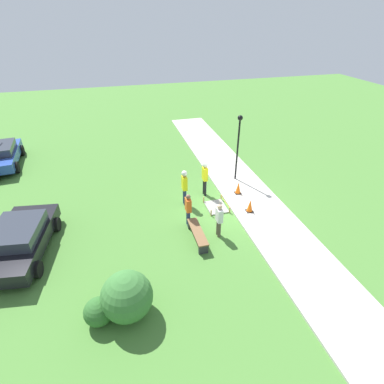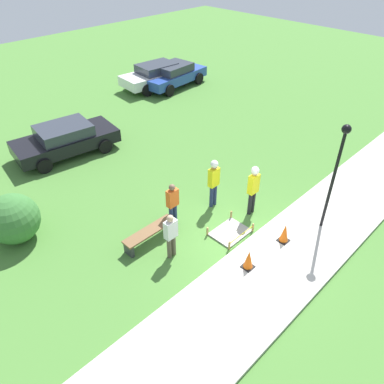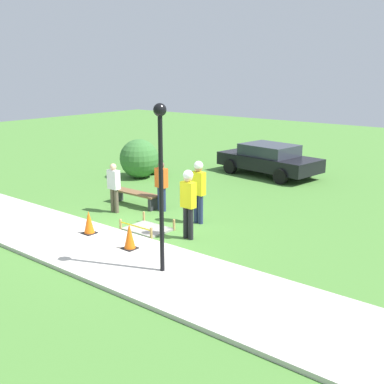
% 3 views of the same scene
% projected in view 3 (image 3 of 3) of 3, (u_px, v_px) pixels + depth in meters
% --- Properties ---
extents(ground_plane, '(60.00, 60.00, 0.00)m').
position_uv_depth(ground_plane, '(130.00, 236.00, 13.43)').
color(ground_plane, '#477A33').
extents(sidewalk, '(28.00, 2.73, 0.10)m').
position_uv_depth(sidewalk, '(91.00, 248.00, 12.39)').
color(sidewalk, '#BCB7AD').
rests_on(sidewalk, ground_plane).
extents(wet_concrete_patch, '(1.27, 1.00, 0.33)m').
position_uv_depth(wet_concrete_patch, '(147.00, 229.00, 13.86)').
color(wet_concrete_patch, gray).
rests_on(wet_concrete_patch, ground_plane).
extents(traffic_cone_near_patch, '(0.34, 0.34, 0.65)m').
position_uv_depth(traffic_cone_near_patch, '(89.00, 222.00, 13.23)').
color(traffic_cone_near_patch, black).
rests_on(traffic_cone_near_patch, sidewalk).
extents(traffic_cone_far_patch, '(0.34, 0.34, 0.67)m').
position_uv_depth(traffic_cone_far_patch, '(130.00, 236.00, 12.10)').
color(traffic_cone_far_patch, black).
rests_on(traffic_cone_far_patch, sidewalk).
extents(park_bench, '(1.91, 0.44, 0.48)m').
position_uv_depth(park_bench, '(135.00, 196.00, 16.28)').
color(park_bench, '#2D2D33').
rests_on(park_bench, ground_plane).
extents(worker_supervisor, '(0.40, 0.28, 1.91)m').
position_uv_depth(worker_supervisor, '(198.00, 186.00, 14.23)').
color(worker_supervisor, navy).
rests_on(worker_supervisor, ground_plane).
extents(worker_assistant, '(0.40, 0.28, 1.93)m').
position_uv_depth(worker_assistant, '(188.00, 197.00, 12.90)').
color(worker_assistant, black).
rests_on(worker_assistant, ground_plane).
extents(bystander_in_orange_shirt, '(0.40, 0.22, 1.64)m').
position_uv_depth(bystander_in_orange_shirt, '(161.00, 183.00, 15.54)').
color(bystander_in_orange_shirt, navy).
rests_on(bystander_in_orange_shirt, ground_plane).
extents(bystander_in_gray_shirt, '(0.40, 0.22, 1.61)m').
position_uv_depth(bystander_in_gray_shirt, '(114.00, 185.00, 15.38)').
color(bystander_in_gray_shirt, brown).
rests_on(bystander_in_gray_shirt, ground_plane).
extents(lamppost_near, '(0.28, 0.28, 3.74)m').
position_uv_depth(lamppost_near, '(161.00, 164.00, 10.26)').
color(lamppost_near, black).
rests_on(lamppost_near, sidewalk).
extents(parked_car_black, '(4.65, 2.62, 1.35)m').
position_uv_depth(parked_car_black, '(269.00, 159.00, 20.84)').
color(parked_car_black, black).
rests_on(parked_car_black, ground_plane).
extents(shrub_rounded_near, '(0.92, 0.92, 0.92)m').
position_uv_depth(shrub_rounded_near, '(153.00, 164.00, 21.15)').
color(shrub_rounded_near, '#2D6028').
rests_on(shrub_rounded_near, ground_plane).
extents(shrub_rounded_mid, '(1.65, 1.65, 1.65)m').
position_uv_depth(shrub_rounded_mid, '(139.00, 159.00, 20.34)').
color(shrub_rounded_mid, '#387033').
rests_on(shrub_rounded_mid, ground_plane).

